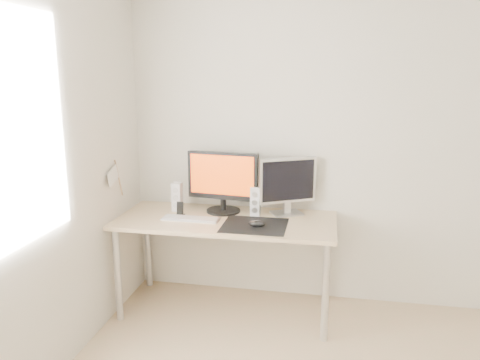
{
  "coord_description": "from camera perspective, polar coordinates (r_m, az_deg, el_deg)",
  "views": [
    {
      "loc": [
        -0.21,
        -1.83,
        1.77
      ],
      "look_at": [
        -0.84,
        1.45,
        1.01
      ],
      "focal_mm": 35.0,
      "sensor_mm": 36.0,
      "label": 1
    }
  ],
  "objects": [
    {
      "name": "mouse",
      "position": [
        3.26,
        2.05,
        -5.35
      ],
      "size": [
        0.12,
        0.07,
        0.04
      ],
      "primitive_type": "ellipsoid",
      "color": "black",
      "rests_on": "mousepad"
    },
    {
      "name": "phone_dock",
      "position": [
        3.52,
        -7.31,
        -3.87
      ],
      "size": [
        0.06,
        0.05,
        0.11
      ],
      "color": "black",
      "rests_on": "desk"
    },
    {
      "name": "keyboard",
      "position": [
        3.44,
        -6.04,
        -4.71
      ],
      "size": [
        0.42,
        0.13,
        0.02
      ],
      "color": "#ADADB0",
      "rests_on": "desk"
    },
    {
      "name": "pennant",
      "position": [
        3.49,
        -15.01,
        0.46
      ],
      "size": [
        0.01,
        0.23,
        0.29
      ],
      "color": "#A57F54",
      "rests_on": "wall_left"
    },
    {
      "name": "speaker_left",
      "position": [
        3.65,
        -7.66,
        -2.03
      ],
      "size": [
        0.07,
        0.09,
        0.22
      ],
      "color": "white",
      "rests_on": "desk"
    },
    {
      "name": "wall_back",
      "position": [
        3.62,
        14.11,
        4.2
      ],
      "size": [
        3.5,
        0.0,
        3.5
      ],
      "primitive_type": "plane",
      "rotation": [
        1.57,
        0.0,
        0.0
      ],
      "color": "white",
      "rests_on": "ground"
    },
    {
      "name": "second_monitor",
      "position": [
        3.5,
        5.79,
        -0.4
      ],
      "size": [
        0.42,
        0.25,
        0.43
      ],
      "color": "#B9B8BB",
      "rests_on": "desk"
    },
    {
      "name": "main_monitor",
      "position": [
        3.54,
        -2.11,
        0.01
      ],
      "size": [
        0.55,
        0.29,
        0.47
      ],
      "color": "black",
      "rests_on": "desk"
    },
    {
      "name": "desk",
      "position": [
        3.47,
        -1.71,
        -5.95
      ],
      "size": [
        1.6,
        0.7,
        0.73
      ],
      "color": "#D1B587",
      "rests_on": "ground"
    },
    {
      "name": "speaker_right",
      "position": [
        3.5,
        1.9,
        -2.57
      ],
      "size": [
        0.07,
        0.09,
        0.22
      ],
      "color": "white",
      "rests_on": "desk"
    },
    {
      "name": "mousepad",
      "position": [
        3.29,
        1.79,
        -5.55
      ],
      "size": [
        0.45,
        0.4,
        0.0
      ],
      "primitive_type": "cube",
      "color": "black",
      "rests_on": "desk"
    }
  ]
}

